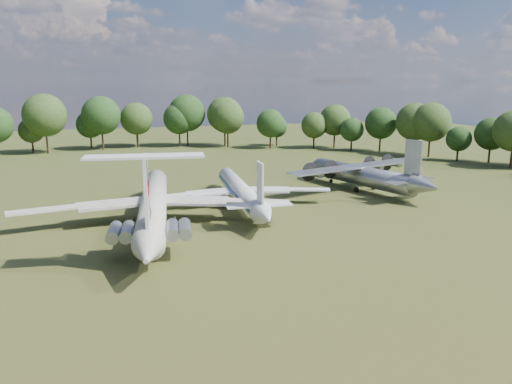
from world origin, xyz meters
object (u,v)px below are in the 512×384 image
object	(u,v)px
il62_airliner	(154,209)
an12_transport	(362,178)
person_on_il62	(149,211)
tu104_jet	(241,194)

from	to	relation	value
il62_airliner	an12_transport	distance (m)	39.45
il62_airliner	person_on_il62	size ratio (longest dim) A/B	30.70
tu104_jet	person_on_il62	xyz separation A→B (m)	(-15.80, -19.81, 3.56)
an12_transport	person_on_il62	distance (m)	46.67
il62_airliner	tu104_jet	world-z (taller)	il62_airliner
il62_airliner	tu104_jet	bearing A→B (deg)	33.98
il62_airliner	person_on_il62	xyz separation A→B (m)	(-1.81, -12.97, 3.12)
tu104_jet	an12_transport	xyz separation A→B (m)	(23.68, 4.86, 0.27)
tu104_jet	person_on_il62	distance (m)	25.59
person_on_il62	tu104_jet	bearing A→B (deg)	-106.60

